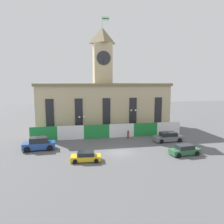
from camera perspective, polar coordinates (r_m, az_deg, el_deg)
name	(u,v)px	position (r m, az deg, el deg)	size (l,w,h in m)	color
ground_plane	(120,152)	(34.96, 1.99, -10.50)	(160.00, 160.00, 0.00)	#565659
civic_building	(103,103)	(51.36, -2.48, 2.36)	(29.47, 11.83, 25.60)	#C6B289
banner_fence	(109,131)	(43.31, -0.71, -5.00)	(30.06, 0.12, 2.71)	#1E8438
street_lamp_right	(82,122)	(43.69, -7.90, -2.52)	(1.26, 0.36, 4.29)	black
street_lamp_far_left	(133,117)	(45.33, 5.60, -1.21)	(1.26, 0.36, 5.39)	black
car_gray_pickup	(168,137)	(42.19, 14.44, -6.37)	(5.39, 2.56, 1.75)	slate
car_yellow_coupe	(86,157)	(31.42, -6.85, -11.51)	(4.36, 2.45, 1.35)	yellow
car_green_wagon	(185,150)	(35.49, 18.43, -9.42)	(4.76, 2.51, 1.55)	#2D663D
car_blue_van	(39,144)	(37.88, -18.53, -7.93)	(5.19, 2.57, 2.10)	#284C99
pedestrian	(128,134)	(42.96, 4.24, -5.72)	(0.51, 0.51, 1.70)	brown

